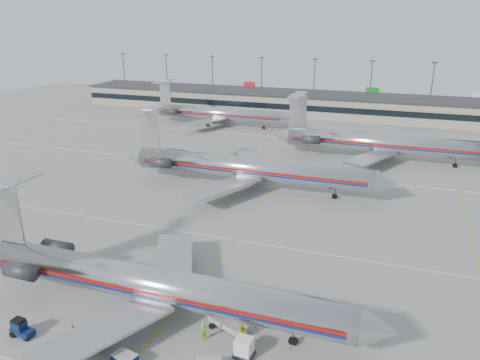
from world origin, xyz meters
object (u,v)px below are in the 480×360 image
at_px(jet_foreground, 151,283).
at_px(tug_center, 93,337).
at_px(jet_second_row, 245,168).
at_px(belt_loader, 229,322).
at_px(uld_container, 244,348).

distance_m(jet_foreground, tug_center, 7.09).
height_order(jet_foreground, jet_second_row, jet_second_row).
bearing_deg(jet_foreground, belt_loader, 1.80).
distance_m(jet_second_row, tug_center, 43.55).
bearing_deg(tug_center, belt_loader, 51.94).
bearing_deg(uld_container, tug_center, -162.49).
distance_m(uld_container, belt_loader, 4.14).
relative_size(jet_second_row, uld_container, 26.50).
height_order(jet_foreground, uld_container, jet_foreground).
bearing_deg(belt_loader, jet_foreground, -156.93).
xyz_separation_m(jet_second_row, uld_container, (13.71, -40.35, -2.75)).
bearing_deg(belt_loader, jet_second_row, 127.95).
bearing_deg(tug_center, uld_container, 34.44).
distance_m(jet_foreground, jet_second_row, 37.51).
xyz_separation_m(jet_foreground, tug_center, (-2.63, -6.07, -2.54)).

